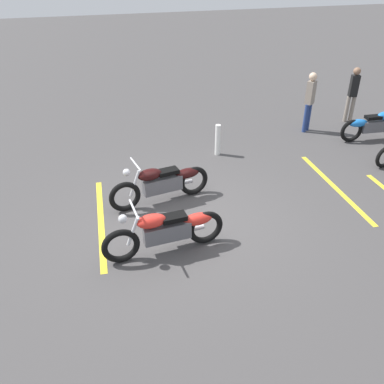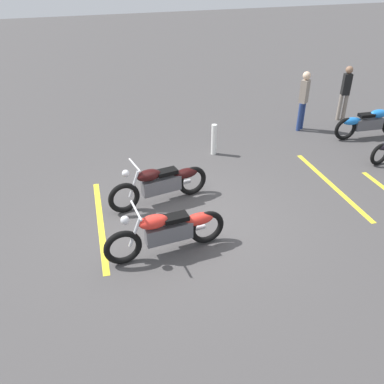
# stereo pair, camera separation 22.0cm
# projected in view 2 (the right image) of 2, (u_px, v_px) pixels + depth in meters

# --- Properties ---
(ground_plane) EXTENTS (60.00, 60.00, 0.00)m
(ground_plane) POSITION_uv_depth(u_px,v_px,m) (184.00, 221.00, 8.25)
(ground_plane) COLOR #474444
(motorcycle_bright_foreground) EXTENTS (2.23, 0.62, 1.04)m
(motorcycle_bright_foreground) POSITION_uv_depth(u_px,v_px,m) (169.00, 230.00, 7.20)
(motorcycle_bright_foreground) COLOR black
(motorcycle_bright_foreground) RESTS_ON ground
(motorcycle_dark_foreground) EXTENTS (2.22, 0.70, 1.04)m
(motorcycle_dark_foreground) POSITION_uv_depth(u_px,v_px,m) (162.00, 183.00, 8.64)
(motorcycle_dark_foreground) COLOR black
(motorcycle_dark_foreground) RESTS_ON ground
(motorcycle_row_right) EXTENTS (2.16, 0.37, 0.81)m
(motorcycle_row_right) POSITION_uv_depth(u_px,v_px,m) (368.00, 123.00, 11.64)
(motorcycle_row_right) COLOR black
(motorcycle_row_right) RESTS_ON ground
(bystander_near_row) EXTENTS (0.31, 0.29, 1.73)m
(bystander_near_row) POSITION_uv_depth(u_px,v_px,m) (304.00, 98.00, 11.89)
(bystander_near_row) COLOR navy
(bystander_near_row) RESTS_ON ground
(bystander_secondary) EXTENTS (0.28, 0.24, 1.68)m
(bystander_secondary) POSITION_uv_depth(u_px,v_px,m) (345.00, 91.00, 12.62)
(bystander_secondary) COLOR gray
(bystander_secondary) RESTS_ON ground
(bollard_post) EXTENTS (0.14, 0.14, 0.82)m
(bollard_post) POSITION_uv_depth(u_px,v_px,m) (214.00, 140.00, 10.72)
(bollard_post) COLOR white
(bollard_post) RESTS_ON ground
(parking_stripe_near) EXTENTS (0.32, 3.20, 0.01)m
(parking_stripe_near) POSITION_uv_depth(u_px,v_px,m) (100.00, 222.00, 8.20)
(parking_stripe_near) COLOR yellow
(parking_stripe_near) RESTS_ON ground
(parking_stripe_mid) EXTENTS (0.32, 3.20, 0.01)m
(parking_stripe_mid) POSITION_uv_depth(u_px,v_px,m) (331.00, 185.00, 9.51)
(parking_stripe_mid) COLOR yellow
(parking_stripe_mid) RESTS_ON ground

